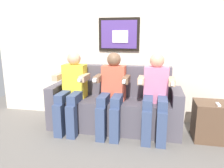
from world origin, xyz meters
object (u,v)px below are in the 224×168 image
at_px(couch, 114,107).
at_px(person_on_right, 156,93).
at_px(side_table_right, 209,121).
at_px(person_in_middle, 112,91).
at_px(spare_remote_on_table, 218,104).
at_px(person_on_left, 72,89).

distance_m(couch, person_on_right, 0.67).
bearing_deg(person_on_right, side_table_right, 4.99).
relative_size(person_in_middle, spare_remote_on_table, 8.54).
distance_m(person_on_right, side_table_right, 0.79).
distance_m(person_in_middle, side_table_right, 1.33).
xyz_separation_m(couch, spare_remote_on_table, (1.34, -0.20, 0.20)).
height_order(couch, person_on_left, person_on_left).
height_order(person_in_middle, spare_remote_on_table, person_in_middle).
height_order(couch, side_table_right, couch).
xyz_separation_m(person_in_middle, spare_remote_on_table, (1.34, -0.03, -0.10)).
distance_m(person_on_left, person_on_right, 1.16).
distance_m(person_on_right, spare_remote_on_table, 0.77).
bearing_deg(couch, side_table_right, -4.71).
bearing_deg(side_table_right, couch, 175.29).
height_order(couch, spare_remote_on_table, couch).
bearing_deg(person_on_left, couch, 16.07).
bearing_deg(person_on_left, side_table_right, 1.88).
xyz_separation_m(person_on_left, side_table_right, (1.86, 0.06, -0.36)).
distance_m(person_in_middle, spare_remote_on_table, 1.34).
xyz_separation_m(couch, side_table_right, (1.28, -0.11, -0.06)).
bearing_deg(person_in_middle, person_on_right, 0.00).
relative_size(couch, person_on_right, 1.68).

